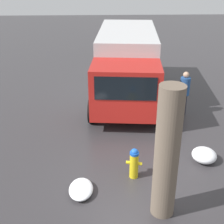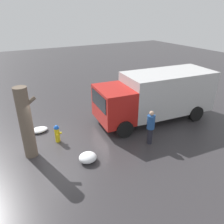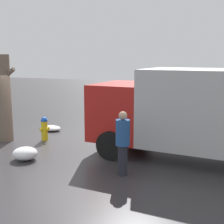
# 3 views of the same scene
# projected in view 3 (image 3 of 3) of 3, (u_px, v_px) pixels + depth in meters

# --- Properties ---
(ground_plane) EXTENTS (60.00, 60.00, 0.00)m
(ground_plane) POSITION_uv_depth(u_px,v_px,m) (45.00, 140.00, 11.99)
(ground_plane) COLOR #333033
(fire_hydrant) EXTENTS (0.36, 0.45, 0.91)m
(fire_hydrant) POSITION_uv_depth(u_px,v_px,m) (44.00, 128.00, 11.90)
(fire_hydrant) COLOR yellow
(fire_hydrant) RESTS_ON ground_plane
(tree_trunk) EXTENTS (0.85, 0.56, 3.25)m
(tree_trunk) POSITION_uv_depth(u_px,v_px,m) (4.00, 98.00, 11.67)
(tree_trunk) COLOR #6B5B4C
(tree_trunk) RESTS_ON ground_plane
(delivery_truck) EXTENTS (7.16, 3.23, 2.80)m
(delivery_truck) POSITION_uv_depth(u_px,v_px,m) (208.00, 111.00, 9.41)
(delivery_truck) COLOR red
(delivery_truck) RESTS_ON ground_plane
(pedestrian) EXTENTS (0.38, 0.38, 1.75)m
(pedestrian) POSITION_uv_depth(u_px,v_px,m) (123.00, 141.00, 8.31)
(pedestrian) COLOR #23232D
(pedestrian) RESTS_ON ground_plane
(snow_pile_by_hydrant) EXTENTS (0.78, 0.74, 0.40)m
(snow_pile_by_hydrant) POSITION_uv_depth(u_px,v_px,m) (25.00, 154.00, 9.68)
(snow_pile_by_hydrant) COLOR white
(snow_pile_by_hydrant) RESTS_ON ground_plane
(snow_pile_curbside) EXTENTS (0.91, 0.63, 0.22)m
(snow_pile_curbside) POSITION_uv_depth(u_px,v_px,m) (51.00, 128.00, 13.51)
(snow_pile_curbside) COLOR white
(snow_pile_curbside) RESTS_ON ground_plane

